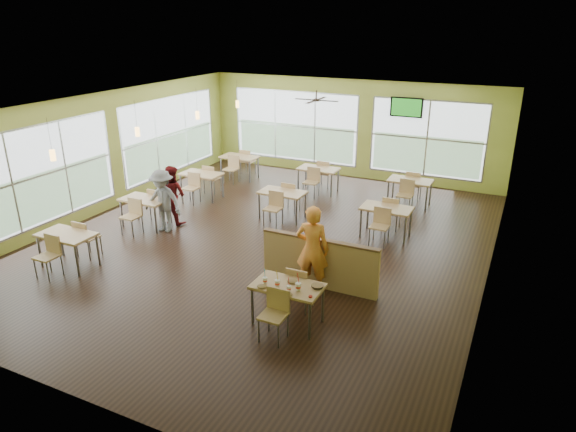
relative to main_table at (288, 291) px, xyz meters
The scene contains 20 objects.
room 3.73m from the main_table, 123.69° to the left, with size 12.00×12.04×3.20m.
window_bays 7.70m from the main_table, 127.41° to the left, with size 9.24×10.24×2.38m.
main_table is the anchor object (origin of this frame).
half_wall_divider 1.45m from the main_table, 90.00° to the left, with size 2.40×0.14×1.04m.
dining_tables 5.61m from the main_table, 122.91° to the left, with size 6.92×8.72×0.87m.
pendant_lights 6.62m from the main_table, 144.75° to the left, with size 0.11×7.31×0.86m.
ceiling_fan 6.73m from the main_table, 108.43° to the left, with size 1.25×1.25×0.29m.
tv_backwall 9.08m from the main_table, 91.29° to the left, with size 1.00×0.07×0.60m.
man_plaid 1.29m from the main_table, 93.44° to the left, with size 0.65×0.42×1.77m, color #FC5A1C.
patron_maroon 5.62m from the main_table, 147.45° to the left, with size 0.74×0.58×1.53m, color #601112.
patron_grey 5.21m from the main_table, 151.85° to the left, with size 1.03×0.59×1.59m, color slate.
cup_blue 0.43m from the main_table, 161.95° to the right, with size 0.09×0.09×0.32m.
cup_yellow 0.27m from the main_table, 134.99° to the right, with size 0.10×0.10×0.35m.
cup_red_near 0.29m from the main_table, 59.71° to the right, with size 0.08×0.08×0.30m.
cup_red_far 0.32m from the main_table, 21.66° to the right, with size 0.10×0.10×0.37m.
food_basket 0.53m from the main_table, 15.19° to the left, with size 0.21×0.21×0.05m.
ketchup_cup 0.57m from the main_table, 22.23° to the right, with size 0.06×0.06×0.03m, color #A0170E.
wrapper_left 0.47m from the main_table, 144.03° to the right, with size 0.17×0.15×0.04m, color #997A4A.
wrapper_mid 0.19m from the main_table, 76.30° to the left, with size 0.19×0.17×0.05m, color #997A4A.
wrapper_right 0.37m from the main_table, 61.00° to the right, with size 0.13×0.12×0.03m, color #997A4A.
Camera 1 is at (5.33, -9.99, 5.01)m, focal length 32.00 mm.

